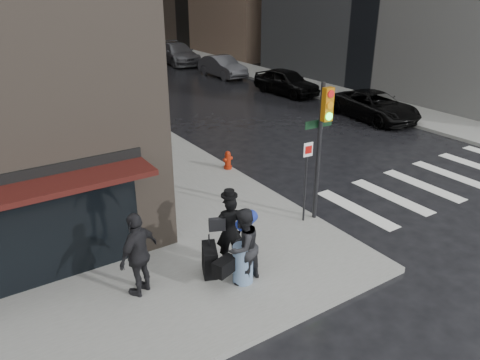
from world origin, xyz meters
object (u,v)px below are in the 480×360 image
object	(u,v)px
man_greycoat	(139,254)
parked_car_1	(286,82)
man_jeans	(242,246)
man_overcoat	(225,236)
parked_car_3	(178,54)
parked_car_4	(149,44)
fire_hydrant	(228,161)
traffic_light	(321,135)
parked_car_0	(375,106)
parked_car_2	(222,67)

from	to	relation	value
man_greycoat	parked_car_1	world-z (taller)	man_greycoat
man_jeans	man_greycoat	distance (m)	2.22
man_overcoat	man_jeans	xyz separation A→B (m)	(-0.00, -0.71, 0.08)
man_overcoat	man_jeans	world-z (taller)	man_overcoat
parked_car_3	parked_car_4	distance (m)	6.64
fire_hydrant	parked_car_4	distance (m)	29.87
man_greycoat	parked_car_1	bearing A→B (deg)	-166.54
traffic_light	parked_car_0	size ratio (longest dim) A/B	0.80
parked_car_1	parked_car_4	xyz separation A→B (m)	(-0.26, 19.89, 0.04)
man_overcoat	parked_car_0	size ratio (longest dim) A/B	0.41
traffic_light	man_greycoat	bearing A→B (deg)	-171.69
parked_car_1	parked_car_2	distance (m)	6.65
parked_car_0	fire_hydrant	bearing A→B (deg)	-164.09
man_jeans	fire_hydrant	world-z (taller)	man_jeans
man_overcoat	traffic_light	size ratio (longest dim) A/B	0.51
parked_car_0	man_greycoat	bearing A→B (deg)	-150.37
parked_car_4	fire_hydrant	bearing A→B (deg)	-109.93
traffic_light	parked_car_0	bearing A→B (deg)	37.43
fire_hydrant	man_overcoat	bearing A→B (deg)	-122.44
parked_car_2	man_jeans	bearing A→B (deg)	-121.83
fire_hydrant	parked_car_4	world-z (taller)	parked_car_4
man_greycoat	parked_car_3	world-z (taller)	man_greycoat
man_jeans	parked_car_0	world-z (taller)	man_jeans
parked_car_0	parked_car_2	world-z (taller)	parked_car_2
man_jeans	parked_car_2	bearing A→B (deg)	-139.45
traffic_light	parked_car_1	bearing A→B (deg)	57.88
parked_car_0	parked_car_1	world-z (taller)	parked_car_1
man_overcoat	parked_car_4	world-z (taller)	man_overcoat
man_greycoat	parked_car_2	world-z (taller)	man_greycoat
man_jeans	traffic_light	bearing A→B (deg)	-177.53
parked_car_0	parked_car_2	bearing A→B (deg)	97.78
parked_car_0	parked_car_4	bearing A→B (deg)	95.95
fire_hydrant	parked_car_3	xyz separation A→B (m)	(8.85, 21.79, 0.37)
man_jeans	fire_hydrant	distance (m)	6.83
parked_car_1	parked_car_3	distance (m)	13.28
parked_car_0	parked_car_3	world-z (taller)	parked_car_3
parked_car_2	fire_hydrant	bearing A→B (deg)	-122.25
man_greycoat	fire_hydrant	xyz separation A→B (m)	(5.37, 5.06, -0.67)
parked_car_2	parked_car_3	xyz separation A→B (m)	(-0.17, 6.63, 0.09)
fire_hydrant	parked_car_3	size ratio (longest dim) A/B	0.12
parked_car_3	parked_car_4	size ratio (longest dim) A/B	1.20
man_greycoat	traffic_light	size ratio (longest dim) A/B	0.50
man_overcoat	parked_car_4	xyz separation A→B (m)	(12.52, 33.64, -0.19)
man_greycoat	traffic_light	bearing A→B (deg)	155.79
traffic_light	fire_hydrant	distance (m)	5.10
parked_car_3	man_jeans	bearing A→B (deg)	-108.72
parked_car_1	man_greycoat	bearing A→B (deg)	-143.16
parked_car_3	parked_car_4	bearing A→B (deg)	92.02
traffic_light	parked_car_2	distance (m)	21.77
fire_hydrant	parked_car_2	world-z (taller)	parked_car_2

